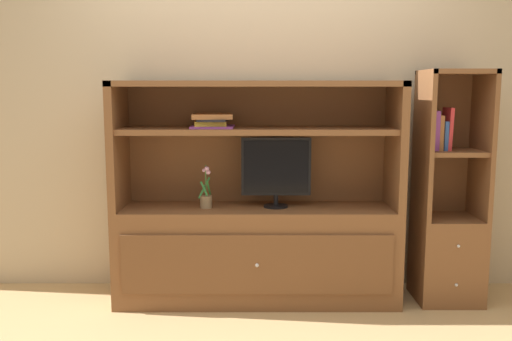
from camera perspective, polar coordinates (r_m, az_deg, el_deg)
The scene contains 8 objects.
ground_plane at distance 3.44m, azimuth 0.01°, elevation -15.60°, with size 8.00×8.00×0.00m, color tan.
painted_rear_wall at distance 3.90m, azimuth -0.01°, elevation 8.39°, with size 6.00×0.10×2.80m, color tan.
media_console at distance 3.67m, azimuth -0.00°, elevation -6.25°, with size 1.85×0.49×1.45m.
tv_monitor at distance 3.58m, azimuth 1.99°, elevation 0.12°, with size 0.45×0.16×0.46m.
potted_plant at distance 3.60m, azimuth -5.30°, elevation -2.77°, with size 0.09×0.10×0.28m.
magazine_stack at distance 3.57m, azimuth -4.67°, elevation 5.19°, with size 0.28×0.31×0.09m.
bookshelf_tall at distance 3.88m, azimuth 19.17°, elevation -5.19°, with size 0.41×0.40×1.52m.
upright_book_row at distance 3.75m, azimuth 18.36°, elevation 3.88°, with size 0.13×0.17×0.27m.
Camera 1 is at (-0.01, -3.15, 1.39)m, focal length 38.59 mm.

